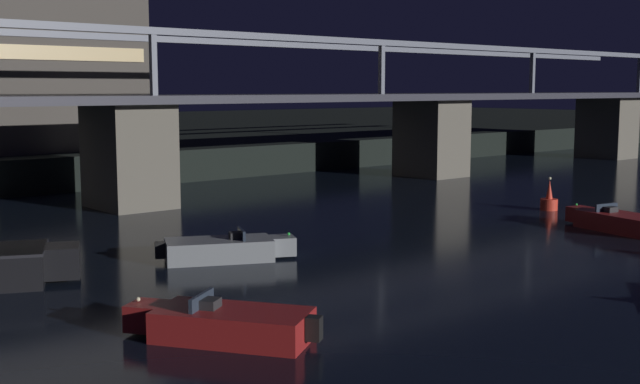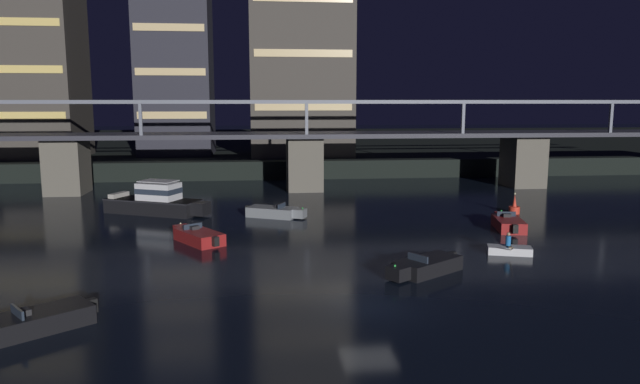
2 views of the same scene
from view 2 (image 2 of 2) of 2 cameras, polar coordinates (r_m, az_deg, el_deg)
ground_plane at (r=27.38m, az=4.76°, el=-11.06°), size 400.00×400.00×0.00m
far_riverbank at (r=109.71m, az=-3.57°, el=4.54°), size 240.00×80.00×2.20m
river_bridge at (r=61.70m, az=-1.53°, el=4.06°), size 102.18×6.40×9.38m
tower_west_low at (r=83.22m, az=-26.22°, el=12.42°), size 11.26×10.33×27.47m
tower_west_tall at (r=81.06m, az=-13.91°, el=13.09°), size 9.31×9.55×27.24m
tower_central at (r=78.79m, az=-1.98°, el=15.40°), size 12.93×12.02×32.52m
cabin_cruiser_near_left at (r=50.71m, az=-15.60°, el=-0.86°), size 9.14×5.87×2.79m
speedboat_near_center at (r=27.12m, az=-25.92°, el=-11.22°), size 4.65×4.05×1.16m
speedboat_near_right at (r=45.36m, az=17.76°, el=-2.89°), size 2.56×5.22×1.16m
speedboat_mid_left at (r=39.94m, az=-11.79°, el=-4.21°), size 3.82×4.78×1.16m
speedboat_mid_center at (r=32.70m, az=10.17°, el=-7.08°), size 4.76×3.85×1.16m
speedboat_mid_right at (r=47.61m, az=-4.43°, el=-1.95°), size 4.96×3.36×1.16m
channel_buoy at (r=51.52m, az=18.33°, el=-1.48°), size 0.90×0.90×1.76m
dinghy_with_paddler at (r=37.98m, az=17.90°, el=-5.35°), size 2.81×2.65×1.36m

